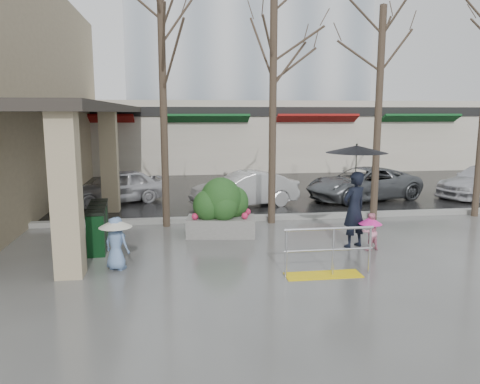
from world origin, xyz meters
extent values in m
plane|color=#51514F|center=(0.00, 0.00, 0.00)|extent=(120.00, 120.00, 0.00)
cube|color=black|center=(0.00, 22.00, 0.01)|extent=(120.00, 36.00, 0.01)
cube|color=gray|center=(0.00, 4.00, 0.07)|extent=(120.00, 0.30, 0.15)
cube|color=#2D2823|center=(-4.80, 8.00, 3.62)|extent=(2.80, 18.00, 0.25)
cube|color=tan|center=(-3.90, -0.50, 1.75)|extent=(0.55, 0.55, 3.50)
cube|color=tan|center=(-3.90, 6.00, 1.75)|extent=(0.55, 0.55, 3.50)
cube|color=beige|center=(2.00, 18.00, 2.00)|extent=(34.00, 6.00, 4.00)
cube|color=maroon|center=(-6.00, 15.10, 2.85)|extent=(4.50, 1.68, 0.87)
cube|color=#0F4C1E|center=(0.00, 15.10, 2.85)|extent=(4.50, 1.68, 0.87)
cube|color=maroon|center=(6.00, 15.10, 2.85)|extent=(4.50, 1.68, 0.87)
cube|color=#0F4C1E|center=(12.00, 15.10, 2.85)|extent=(4.50, 1.68, 0.87)
cube|color=black|center=(2.00, 15.10, 3.40)|extent=(34.00, 0.35, 0.50)
cube|color=#8C99A8|center=(4.00, 30.00, 12.50)|extent=(18.00, 12.00, 25.00)
cube|color=yellow|center=(1.30, -1.20, 0.01)|extent=(1.60, 0.50, 0.02)
cylinder|color=silver|center=(0.50, -1.20, 0.50)|extent=(0.05, 0.05, 1.00)
cylinder|color=silver|center=(1.50, -1.20, 0.50)|extent=(0.05, 0.05, 1.00)
cylinder|color=silver|center=(2.30, -1.20, 0.50)|extent=(0.05, 0.05, 1.00)
cylinder|color=silver|center=(1.40, -1.20, 1.00)|extent=(1.90, 0.06, 0.06)
cylinder|color=silver|center=(1.40, -1.20, 0.55)|extent=(1.90, 0.04, 0.04)
cylinder|color=#382B21|center=(-2.00, 3.60, 3.40)|extent=(0.22, 0.22, 6.80)
cylinder|color=#382B21|center=(1.20, 3.60, 3.50)|extent=(0.22, 0.22, 7.00)
cylinder|color=#382B21|center=(4.50, 3.60, 3.25)|extent=(0.22, 0.22, 6.50)
imported|color=black|center=(2.70, 0.73, 0.96)|extent=(0.83, 0.71, 1.92)
cylinder|color=black|center=(2.70, 0.73, 1.95)|extent=(0.02, 0.02, 1.22)
cone|color=black|center=(2.70, 0.73, 2.47)|extent=(1.52, 1.52, 0.18)
sphere|color=black|center=(2.70, 0.73, 2.58)|extent=(0.05, 0.05, 0.05)
imported|color=pink|center=(3.00, 0.41, 0.47)|extent=(0.54, 0.48, 0.93)
cylinder|color=black|center=(3.00, 0.41, 0.64)|extent=(0.02, 0.02, 0.40)
cone|color=#FF28A4|center=(3.00, 0.41, 0.75)|extent=(0.57, 0.57, 0.18)
sphere|color=black|center=(3.00, 0.41, 0.86)|extent=(0.05, 0.05, 0.05)
imported|color=#698ABC|center=(-3.00, -0.20, 0.58)|extent=(0.67, 0.60, 1.16)
cylinder|color=black|center=(-3.00, -0.20, 0.85)|extent=(0.02, 0.02, 0.54)
cone|color=beige|center=(-3.00, -0.20, 1.03)|extent=(0.71, 0.71, 0.18)
sphere|color=black|center=(-3.00, -0.20, 1.14)|extent=(0.05, 0.05, 0.05)
cube|color=gray|center=(-0.49, 2.29, 0.26)|extent=(1.96, 1.17, 0.51)
ellipsoid|color=#144119|center=(-0.49, 2.29, 1.02)|extent=(1.13, 1.02, 1.19)
sphere|color=#144119|center=(-0.85, 2.19, 0.88)|extent=(0.81, 0.81, 0.81)
sphere|color=#144119|center=(-0.13, 2.45, 0.90)|extent=(0.86, 0.86, 0.86)
cube|color=black|center=(-3.60, 0.89, 0.49)|extent=(0.44, 0.44, 0.99)
cube|color=black|center=(-3.60, 0.89, 1.03)|extent=(0.47, 0.47, 0.07)
cube|color=black|center=(-3.64, 1.38, 0.49)|extent=(0.44, 0.44, 0.99)
cube|color=black|center=(-3.64, 1.38, 1.03)|extent=(0.47, 0.47, 0.07)
cube|color=#0E3E15|center=(-3.68, 1.87, 0.49)|extent=(0.44, 0.44, 0.99)
cube|color=black|center=(-3.68, 1.87, 1.03)|extent=(0.47, 0.47, 0.07)
cube|color=black|center=(-3.72, 2.37, 0.49)|extent=(0.44, 0.44, 0.99)
cube|color=black|center=(-3.72, 2.37, 1.03)|extent=(0.47, 0.47, 0.07)
imported|color=silver|center=(-3.90, 7.48, 0.63)|extent=(3.98, 2.85, 1.26)
imported|color=silver|center=(0.76, 6.21, 0.63)|extent=(4.04, 2.35, 1.26)
imported|color=#595D61|center=(5.49, 6.89, 0.63)|extent=(4.93, 3.23, 1.26)
camera|label=1|loc=(-1.71, -10.18, 3.36)|focal=35.00mm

